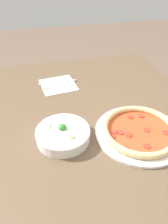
{
  "coord_description": "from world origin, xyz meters",
  "views": [
    {
      "loc": [
        -0.7,
        0.18,
        1.33
      ],
      "look_at": [
        0.04,
        0.0,
        0.75
      ],
      "focal_mm": 35.0,
      "sensor_mm": 36.0,
      "label": 1
    }
  ],
  "objects_px": {
    "fork": "(59,87)",
    "pizza": "(139,131)",
    "bowl": "(63,134)",
    "knife": "(59,82)"
  },
  "relations": [
    {
      "from": "fork",
      "to": "knife",
      "type": "height_order",
      "value": "same"
    },
    {
      "from": "pizza",
      "to": "knife",
      "type": "bearing_deg",
      "value": 27.19
    },
    {
      "from": "bowl",
      "to": "knife",
      "type": "bearing_deg",
      "value": -6.38
    },
    {
      "from": "pizza",
      "to": "bowl",
      "type": "distance_m",
      "value": 0.3
    },
    {
      "from": "pizza",
      "to": "bowl",
      "type": "height_order",
      "value": "bowl"
    },
    {
      "from": "bowl",
      "to": "knife",
      "type": "xyz_separation_m",
      "value": [
        0.44,
        -0.05,
        -0.02
      ]
    },
    {
      "from": "fork",
      "to": "bowl",
      "type": "bearing_deg",
      "value": 83.55
    },
    {
      "from": "bowl",
      "to": "fork",
      "type": "bearing_deg",
      "value": -6.15
    },
    {
      "from": "fork",
      "to": "pizza",
      "type": "bearing_deg",
      "value": 120.16
    },
    {
      "from": "fork",
      "to": "knife",
      "type": "relative_size",
      "value": 0.85
    }
  ]
}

